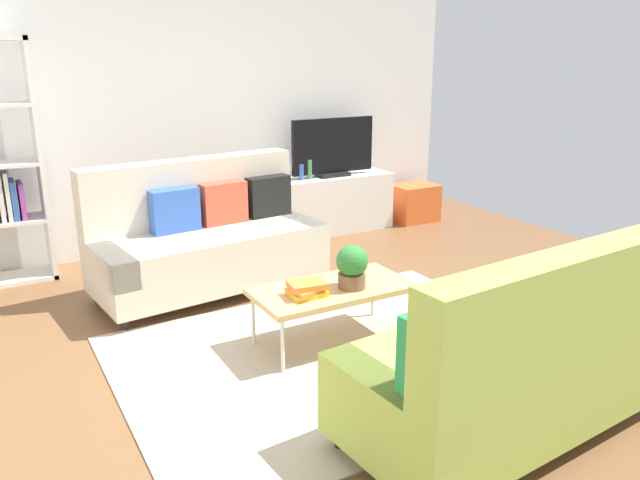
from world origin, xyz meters
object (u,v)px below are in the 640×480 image
at_px(storage_trunk, 414,203).
at_px(bottle_1, 310,169).
at_px(table_book_0, 307,293).
at_px(vase_0, 283,175).
at_px(potted_plant, 352,266).
at_px(bottle_0, 301,172).
at_px(couch_green, 519,359).
at_px(tv_console, 332,204).
at_px(tv, 333,148).
at_px(couch_beige, 207,239).
at_px(coffee_table, 332,290).

distance_m(storage_trunk, bottle_1, 1.50).
relative_size(table_book_0, vase_0, 2.00).
bearing_deg(potted_plant, bottle_0, 69.56).
height_order(couch_green, bottle_0, couch_green).
height_order(couch_green, table_book_0, couch_green).
height_order(tv_console, tv, tv).
bearing_deg(couch_green, couch_beige, 99.09).
height_order(table_book_0, bottle_0, bottle_0).
height_order(coffee_table, vase_0, vase_0).
xyz_separation_m(tv_console, tv, (0.00, -0.02, 0.63)).
relative_size(tv, bottle_1, 4.73).
xyz_separation_m(couch_green, coffee_table, (-0.29, 1.42, -0.05)).
height_order(couch_green, vase_0, couch_green).
relative_size(coffee_table, potted_plant, 3.65).
bearing_deg(couch_green, table_book_0, 106.32).
relative_size(tv_console, vase_0, 11.65).
bearing_deg(storage_trunk, vase_0, 174.90).
xyz_separation_m(couch_beige, potted_plant, (0.50, -1.50, 0.12)).
bearing_deg(bottle_1, potted_plant, -112.47).
relative_size(potted_plant, table_book_0, 1.26).
bearing_deg(table_book_0, potted_plant, -3.19).
height_order(storage_trunk, vase_0, vase_0).
distance_m(couch_beige, bottle_1, 1.86).
bearing_deg(tv, storage_trunk, -4.16).
bearing_deg(vase_0, coffee_table, -109.05).
distance_m(tv, storage_trunk, 1.32).
height_order(couch_green, coffee_table, couch_green).
bearing_deg(coffee_table, tv_console, 59.55).
xyz_separation_m(coffee_table, vase_0, (0.87, 2.51, 0.31)).
bearing_deg(vase_0, bottle_0, -27.56).
bearing_deg(bottle_0, bottle_1, 0.00).
xyz_separation_m(couch_green, vase_0, (0.58, 3.93, 0.25)).
distance_m(storage_trunk, vase_0, 1.75).
relative_size(couch_green, coffee_table, 1.78).
distance_m(tv_console, bottle_0, 0.58).
relative_size(tv_console, storage_trunk, 2.69).
xyz_separation_m(tv, table_book_0, (-1.68, -2.50, -0.51)).
xyz_separation_m(vase_0, bottle_1, (0.27, -0.09, 0.05)).
height_order(table_book_0, bottle_1, bottle_1).
bearing_deg(potted_plant, coffee_table, 144.84).
distance_m(tv, vase_0, 0.64).
bearing_deg(tv, couch_beige, -151.08).
height_order(couch_beige, storage_trunk, couch_beige).
bearing_deg(bottle_1, storage_trunk, -2.45).
distance_m(tv_console, vase_0, 0.70).
relative_size(couch_beige, couch_green, 1.01).
bearing_deg(bottle_1, bottle_0, 180.00).
distance_m(tv_console, bottle_1, 0.53).
bearing_deg(coffee_table, couch_green, -78.55).
relative_size(coffee_table, vase_0, 9.16).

